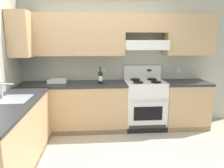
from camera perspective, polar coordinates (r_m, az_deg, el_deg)
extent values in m
plane|color=#B2AA99|center=(3.17, -1.62, -20.76)|extent=(7.04, 7.04, 0.00)
cube|color=#B7BAA3|center=(4.35, 3.30, 6.07)|extent=(4.68, 0.12, 2.55)
cube|color=tan|center=(4.07, -10.41, 12.92)|extent=(1.90, 0.34, 0.76)
cube|color=tan|center=(4.44, 20.11, 12.30)|extent=(0.93, 0.34, 0.76)
cube|color=tan|center=(4.17, 9.04, 15.82)|extent=(0.80, 0.34, 0.34)
cube|color=white|center=(4.12, 9.00, 10.45)|extent=(0.80, 0.46, 0.17)
cube|color=white|center=(3.91, 9.71, 9.26)|extent=(0.80, 0.03, 0.04)
sphere|color=silver|center=(3.89, -10.54, 9.15)|extent=(0.02, 0.02, 0.02)
sphere|color=silver|center=(4.17, 17.56, 8.97)|extent=(0.02, 0.02, 0.02)
sphere|color=silver|center=(4.39, 24.01, 8.62)|extent=(0.02, 0.02, 0.02)
cube|color=silver|center=(4.27, -2.38, 3.33)|extent=(0.08, 0.01, 0.12)
cube|color=silver|center=(4.26, -2.38, 3.62)|extent=(0.03, 0.00, 0.03)
cube|color=silver|center=(4.26, -2.37, 3.03)|extent=(0.03, 0.00, 0.03)
cube|color=silver|center=(4.59, 17.50, 3.40)|extent=(0.08, 0.01, 0.12)
cube|color=silver|center=(4.59, 17.54, 3.67)|extent=(0.03, 0.00, 0.03)
cube|color=silver|center=(4.59, 17.51, 3.12)|extent=(0.03, 0.00, 0.03)
cube|color=tan|center=(4.07, -22.98, 12.21)|extent=(0.34, 0.64, 0.76)
cube|color=tan|center=(4.14, -10.15, -6.29)|extent=(1.97, 0.61, 0.87)
cube|color=#2D2D30|center=(4.02, -10.38, -0.10)|extent=(1.99, 0.63, 0.04)
cube|color=tan|center=(4.47, 18.93, -5.37)|extent=(0.84, 0.61, 0.87)
cube|color=#2D2D30|center=(4.37, 19.32, 0.35)|extent=(0.86, 0.63, 0.04)
cube|color=black|center=(4.02, 1.46, -12.63)|extent=(3.54, 0.06, 0.09)
sphere|color=silver|center=(3.83, -16.63, -4.26)|extent=(0.03, 0.03, 0.03)
sphere|color=silver|center=(4.19, 22.43, -3.31)|extent=(0.03, 0.03, 0.03)
cube|color=tan|center=(3.16, -25.53, -13.13)|extent=(0.61, 1.89, 0.87)
cube|color=#2D2D30|center=(3.00, -26.29, -5.18)|extent=(0.63, 1.91, 0.04)
cube|color=black|center=(3.25, -20.08, -19.70)|extent=(0.06, 1.85, 0.09)
cube|color=#999B9E|center=(3.21, -24.79, -3.71)|extent=(0.40, 0.48, 0.01)
cube|color=#28282B|center=(3.23, -24.68, -4.94)|extent=(0.34, 0.42, 0.14)
cylinder|color=silver|center=(3.24, -27.61, -1.76)|extent=(0.03, 0.03, 0.22)
cylinder|color=silver|center=(3.19, -26.46, -0.01)|extent=(0.16, 0.02, 0.02)
cube|color=white|center=(4.22, 8.78, -5.60)|extent=(0.76, 0.58, 0.91)
cube|color=black|center=(3.97, 9.71, -7.88)|extent=(0.53, 0.01, 0.26)
cylinder|color=silver|center=(3.88, 9.91, -4.65)|extent=(0.65, 0.02, 0.02)
cube|color=#333333|center=(4.08, 9.57, -11.65)|extent=(0.70, 0.01, 0.11)
cube|color=white|center=(4.11, 8.98, 0.60)|extent=(0.76, 0.58, 0.02)
cube|color=white|center=(4.35, 8.21, 3.05)|extent=(0.76, 0.04, 0.29)
cube|color=#053F0C|center=(4.35, 9.99, 3.67)|extent=(0.09, 0.01, 0.04)
cylinder|color=black|center=(3.93, 7.04, 0.44)|extent=(0.19, 0.19, 0.02)
cylinder|color=black|center=(3.94, 7.04, 0.36)|extent=(0.07, 0.07, 0.01)
cylinder|color=black|center=(4.02, 11.80, 0.51)|extent=(0.19, 0.19, 0.02)
cylinder|color=black|center=(4.02, 11.80, 0.43)|extent=(0.07, 0.07, 0.01)
cylinder|color=black|center=(4.20, 6.29, 1.19)|extent=(0.19, 0.19, 0.02)
cylinder|color=black|center=(4.20, 6.29, 1.10)|extent=(0.07, 0.07, 0.01)
cylinder|color=black|center=(4.28, 10.77, 1.24)|extent=(0.19, 0.19, 0.02)
cylinder|color=black|center=(4.28, 10.77, 1.16)|extent=(0.07, 0.07, 0.01)
cylinder|color=white|center=(4.29, 5.53, 2.66)|extent=(0.04, 0.02, 0.04)
cylinder|color=white|center=(4.32, 7.37, 2.68)|extent=(0.04, 0.02, 0.04)
cylinder|color=white|center=(4.35, 9.18, 2.69)|extent=(0.04, 0.02, 0.04)
cylinder|color=white|center=(4.38, 10.97, 2.69)|extent=(0.04, 0.02, 0.04)
cylinder|color=black|center=(3.91, -3.13, 1.63)|extent=(0.08, 0.08, 0.21)
cone|color=black|center=(3.89, -3.15, 3.45)|extent=(0.08, 0.08, 0.04)
cylinder|color=black|center=(3.89, -3.16, 4.40)|extent=(0.03, 0.03, 0.09)
cylinder|color=gold|center=(3.88, -3.17, 4.94)|extent=(0.03, 0.03, 0.02)
cube|color=silver|center=(3.87, -3.11, 1.47)|extent=(0.07, 0.00, 0.09)
cube|color=white|center=(4.16, -14.49, 0.48)|extent=(0.28, 0.19, 0.02)
cube|color=white|center=(4.04, -14.77, 0.55)|extent=(0.34, 0.01, 0.07)
cube|color=white|center=(4.26, -14.26, 1.12)|extent=(0.34, 0.01, 0.07)
cube|color=white|center=(4.18, -16.73, 0.80)|extent=(0.01, 0.20, 0.07)
cube|color=white|center=(4.12, -12.25, 0.88)|extent=(0.01, 0.20, 0.07)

